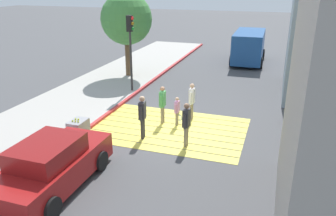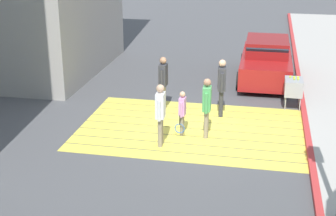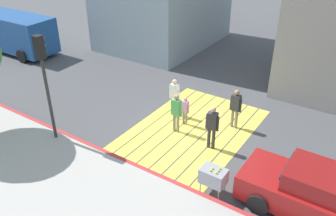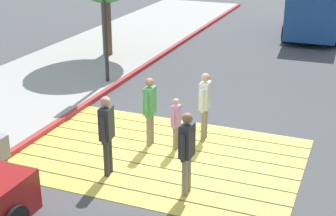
{
  "view_description": "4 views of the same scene",
  "coord_description": "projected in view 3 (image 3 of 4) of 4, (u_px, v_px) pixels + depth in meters",
  "views": [
    {
      "loc": [
        4.17,
        -12.62,
        5.98
      ],
      "look_at": [
        0.04,
        -0.31,
        1.07
      ],
      "focal_mm": 36.25,
      "sensor_mm": 36.0,
      "label": 1
    },
    {
      "loc": [
        -1.96,
        13.15,
        5.58
      ],
      "look_at": [
        0.58,
        0.54,
        0.8
      ],
      "focal_mm": 53.29,
      "sensor_mm": 36.0,
      "label": 2
    },
    {
      "loc": [
        -10.77,
        -5.93,
        7.94
      ],
      "look_at": [
        -0.27,
        1.04,
        0.83
      ],
      "focal_mm": 37.65,
      "sensor_mm": 36.0,
      "label": 3
    },
    {
      "loc": [
        4.08,
        -9.75,
        5.34
      ],
      "look_at": [
        0.23,
        -0.11,
        1.27
      ],
      "focal_mm": 54.23,
      "sensor_mm": 36.0,
      "label": 4
    }
  ],
  "objects": [
    {
      "name": "traffic_light_corner",
      "position": [
        44.0,
        68.0,
        12.49
      ],
      "size": [
        0.39,
        0.28,
        4.24
      ],
      "color": "#2D2D2D",
      "rests_on": "ground"
    },
    {
      "name": "pedestrian_teen_behind",
      "position": [
        212.0,
        125.0,
        12.96
      ],
      "size": [
        0.28,
        0.52,
        1.79
      ],
      "color": "#333338",
      "rests_on": "ground"
    },
    {
      "name": "curb_painted",
      "position": [
        145.0,
        171.0,
        12.19
      ],
      "size": [
        0.16,
        40.0,
        0.13
      ],
      "primitive_type": "cube",
      "color": "#BC3333",
      "rests_on": "ground"
    },
    {
      "name": "crosswalk_stripes",
      "position": [
        193.0,
        129.0,
        14.57
      ],
      "size": [
        6.4,
        4.35,
        0.01
      ],
      "color": "#EAD64C",
      "rests_on": "ground"
    },
    {
      "name": "van_down_street",
      "position": [
        17.0,
        33.0,
        21.88
      ],
      "size": [
        2.45,
        5.25,
        2.35
      ],
      "color": "#1E4C8C",
      "rests_on": "ground"
    },
    {
      "name": "sidewalk_west",
      "position": [
        98.0,
        213.0,
        10.48
      ],
      "size": [
        4.8,
        40.0,
        0.12
      ],
      "primitive_type": "cube",
      "color": "#ADA8A0",
      "rests_on": "ground"
    },
    {
      "name": "tennis_ball_cart",
      "position": [
        213.0,
        176.0,
        10.97
      ],
      "size": [
        0.56,
        0.8,
        1.02
      ],
      "color": "#99999E",
      "rests_on": "ground"
    },
    {
      "name": "pedestrian_child_with_racket",
      "position": [
        185.0,
        109.0,
        14.6
      ],
      "size": [
        0.28,
        0.4,
        1.29
      ],
      "color": "gray",
      "rests_on": "ground"
    },
    {
      "name": "car_parked_near_curb",
      "position": [
        316.0,
        194.0,
        10.23
      ],
      "size": [
        2.0,
        4.31,
        1.57
      ],
      "color": "maroon",
      "rests_on": "ground"
    },
    {
      "name": "ground_plane",
      "position": [
        193.0,
        130.0,
        14.58
      ],
      "size": [
        120.0,
        120.0,
        0.0
      ],
      "primitive_type": "plane",
      "color": "#4C4C4F"
    },
    {
      "name": "pedestrian_adult_lead",
      "position": [
        174.0,
        94.0,
        15.17
      ],
      "size": [
        0.23,
        0.5,
        1.71
      ],
      "color": "gray",
      "rests_on": "ground"
    },
    {
      "name": "pedestrian_adult_side",
      "position": [
        236.0,
        106.0,
        14.24
      ],
      "size": [
        0.24,
        0.51,
        1.74
      ],
      "color": "gray",
      "rests_on": "ground"
    },
    {
      "name": "pedestrian_adult_trailing",
      "position": [
        176.0,
        110.0,
        13.98
      ],
      "size": [
        0.23,
        0.5,
        1.7
      ],
      "color": "gray",
      "rests_on": "ground"
    }
  ]
}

